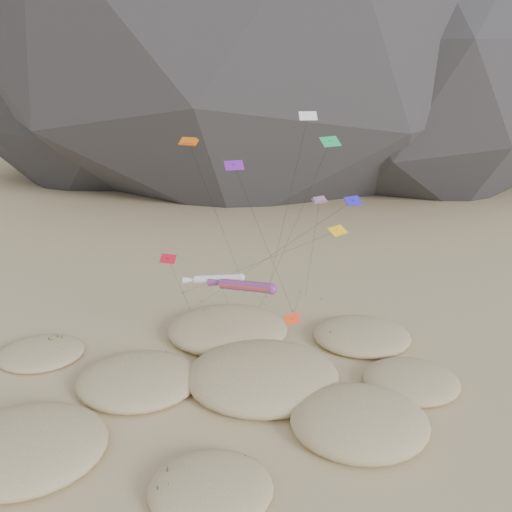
# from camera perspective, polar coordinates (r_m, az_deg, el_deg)

# --- Properties ---
(ground) EXTENTS (500.00, 500.00, 0.00)m
(ground) POSITION_cam_1_polar(r_m,az_deg,el_deg) (53.46, -2.19, -16.87)
(ground) COLOR #CCB789
(ground) RESTS_ON ground
(dunes) EXTENTS (53.13, 37.11, 3.90)m
(dunes) POSITION_cam_1_polar(r_m,az_deg,el_deg) (55.92, -2.90, -14.05)
(dunes) COLOR #CCB789
(dunes) RESTS_ON ground
(dune_grass) EXTENTS (42.63, 30.48, 1.47)m
(dune_grass) POSITION_cam_1_polar(r_m,az_deg,el_deg) (56.62, -4.32, -13.45)
(dune_grass) COLOR black
(dune_grass) RESTS_ON ground
(kite_stakes) EXTENTS (21.23, 6.76, 0.30)m
(kite_stakes) POSITION_cam_1_polar(r_m,az_deg,el_deg) (74.23, -0.46, -5.20)
(kite_stakes) COLOR #3F2D1E
(kite_stakes) RESTS_ON ground
(rainbow_tube_kite) EXTENTS (7.78, 17.81, 11.12)m
(rainbow_tube_kite) POSITION_cam_1_polar(r_m,az_deg,el_deg) (54.86, -1.43, -3.41)
(rainbow_tube_kite) COLOR #FD441A
(rainbow_tube_kite) RESTS_ON ground
(white_tube_kite) EXTENTS (7.15, 14.15, 10.78)m
(white_tube_kite) POSITION_cam_1_polar(r_m,az_deg,el_deg) (57.06, -4.69, -2.60)
(white_tube_kite) COLOR silver
(white_tube_kite) RESTS_ON ground
(orange_parafoil) EXTENTS (7.95, 12.24, 25.01)m
(orange_parafoil) POSITION_cam_1_polar(r_m,az_deg,el_deg) (60.34, -7.61, 12.55)
(orange_parafoil) COLOR #DE570B
(orange_parafoil) RESTS_ON ground
(multi_parafoil) EXTENTS (2.05, 13.35, 18.59)m
(multi_parafoil) POSITION_cam_1_polar(r_m,az_deg,el_deg) (59.04, 7.24, 6.14)
(multi_parafoil) COLOR #FD2B1A
(multi_parafoil) RESTS_ON ground
(delta_kites) EXTENTS (22.18, 24.08, 28.07)m
(delta_kites) POSITION_cam_1_polar(r_m,az_deg,el_deg) (54.82, 4.12, 5.76)
(delta_kites) COLOR red
(delta_kites) RESTS_ON ground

